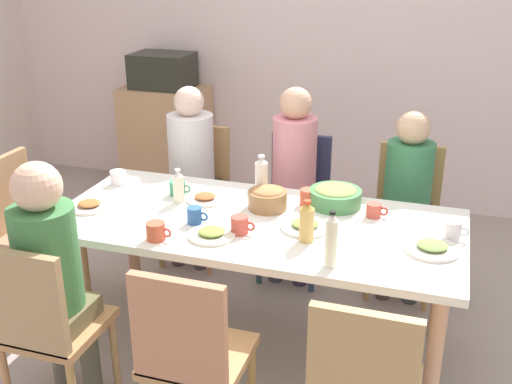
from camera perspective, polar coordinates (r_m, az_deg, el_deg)
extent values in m
plane|color=gray|center=(3.46, 0.00, -13.53)|extent=(7.01, 7.01, 0.00)
cube|color=silver|center=(5.00, 7.96, 13.67)|extent=(6.08, 0.12, 2.60)
cube|color=white|center=(3.10, 0.00, -2.91)|extent=(2.04, 0.92, 0.04)
cylinder|color=tan|center=(3.37, -17.26, -8.79)|extent=(0.07, 0.07, 0.68)
cylinder|color=tan|center=(2.86, 16.11, -14.76)|extent=(0.07, 0.07, 0.68)
cylinder|color=tan|center=(3.90, -11.37, -3.78)|extent=(0.07, 0.07, 0.68)
cylinder|color=tan|center=(3.47, 16.71, -7.79)|extent=(0.07, 0.07, 0.68)
cube|color=tan|center=(3.79, 13.49, -3.15)|extent=(0.40, 0.40, 0.04)
cylinder|color=#AD7B49|center=(4.03, 15.84, -5.34)|extent=(0.04, 0.04, 0.43)
cylinder|color=#A47A57|center=(4.05, 11.03, -4.76)|extent=(0.04, 0.04, 0.43)
cylinder|color=#AC894F|center=(3.73, 15.55, -7.66)|extent=(0.04, 0.04, 0.43)
cylinder|color=#A58352|center=(3.75, 10.34, -7.02)|extent=(0.04, 0.04, 0.43)
cube|color=#AA854E|center=(3.86, 14.04, 1.10)|extent=(0.38, 0.04, 0.45)
cylinder|color=#394149|center=(3.79, 14.27, -6.86)|extent=(0.09, 0.09, 0.45)
cylinder|color=#493C3B|center=(3.80, 11.85, -6.56)|extent=(0.09, 0.09, 0.45)
cube|color=#444046|center=(3.76, 13.57, -2.33)|extent=(0.30, 0.30, 0.10)
cylinder|color=#34774D|center=(3.66, 13.92, 1.35)|extent=(0.27, 0.27, 0.42)
sphere|color=tan|center=(3.57, 14.35, 5.76)|extent=(0.19, 0.19, 0.19)
cube|color=#AF7C4D|center=(2.92, -17.94, -11.76)|extent=(0.40, 0.40, 0.04)
cylinder|color=tan|center=(3.04, -22.04, -16.16)|extent=(0.04, 0.04, 0.43)
cylinder|color=tan|center=(3.25, -18.25, -12.88)|extent=(0.04, 0.04, 0.43)
cylinder|color=#A88253|center=(3.08, -12.92, -14.34)|extent=(0.04, 0.04, 0.43)
cube|color=#A48259|center=(2.68, -20.73, -9.50)|extent=(0.38, 0.04, 0.45)
cylinder|color=#534F46|center=(3.15, -17.64, -13.78)|extent=(0.09, 0.09, 0.45)
cylinder|color=#535342|center=(3.07, -15.11, -14.50)|extent=(0.09, 0.09, 0.45)
cube|color=brown|center=(2.89, -18.08, -10.77)|extent=(0.30, 0.30, 0.10)
cylinder|color=#3C7842|center=(2.75, -18.77, -5.82)|extent=(0.27, 0.27, 0.46)
sphere|color=beige|center=(2.62, -19.63, 0.48)|extent=(0.21, 0.21, 0.21)
cube|color=#B27F4E|center=(2.63, -5.26, -14.88)|extent=(0.40, 0.40, 0.04)
cylinder|color=#A57C56|center=(2.94, -6.95, -15.82)|extent=(0.04, 0.04, 0.43)
cylinder|color=#B48848|center=(2.84, -0.40, -17.22)|extent=(0.04, 0.04, 0.43)
cube|color=#B67757|center=(2.36, -7.20, -12.78)|extent=(0.38, 0.04, 0.45)
cube|color=#B4794F|center=(4.08, -5.84, -0.71)|extent=(0.40, 0.40, 0.04)
cylinder|color=#A87950|center=(4.26, -2.72, -2.93)|extent=(0.04, 0.04, 0.43)
cylinder|color=#A78948|center=(4.38, -6.89, -2.33)|extent=(0.04, 0.04, 0.43)
cylinder|color=#AB8056|center=(3.98, -4.43, -4.90)|extent=(0.04, 0.04, 0.43)
cylinder|color=#A5854D|center=(4.11, -8.84, -4.20)|extent=(0.04, 0.04, 0.43)
cube|color=#AD8151|center=(4.15, -4.98, 3.19)|extent=(0.38, 0.04, 0.45)
cylinder|color=#453D47|center=(4.06, -5.24, -4.17)|extent=(0.09, 0.09, 0.45)
cylinder|color=#48363F|center=(4.12, -7.30, -3.85)|extent=(0.09, 0.09, 0.45)
cube|color=#3C483A|center=(4.06, -5.87, 0.07)|extent=(0.30, 0.30, 0.10)
cylinder|color=silver|center=(3.96, -6.03, 3.86)|extent=(0.29, 0.29, 0.47)
sphere|color=beige|center=(3.88, -6.22, 8.32)|extent=(0.19, 0.19, 0.19)
cube|color=#31364B|center=(3.88, 3.45, -1.91)|extent=(0.40, 0.40, 0.04)
cylinder|color=navy|center=(4.09, 6.29, -4.16)|extent=(0.04, 0.04, 0.43)
cylinder|color=#383F43|center=(4.16, 1.70, -3.54)|extent=(0.04, 0.04, 0.43)
cylinder|color=navy|center=(3.79, 5.21, -6.33)|extent=(0.04, 0.04, 0.43)
cylinder|color=#264048|center=(3.87, 0.28, -5.62)|extent=(0.04, 0.04, 0.43)
cube|color=#2C2F52|center=(3.95, 4.18, 2.22)|extent=(0.38, 0.04, 0.45)
cylinder|color=#332A44|center=(3.87, 4.15, -5.55)|extent=(0.09, 0.09, 0.45)
cylinder|color=#353A4E|center=(3.90, 1.86, -5.22)|extent=(0.09, 0.09, 0.45)
cube|color=#342951|center=(3.85, 3.47, -1.10)|extent=(0.30, 0.30, 0.10)
cylinder|color=pink|center=(3.75, 3.57, 3.15)|extent=(0.27, 0.27, 0.50)
sphere|color=tan|center=(3.65, 3.70, 8.18)|extent=(0.19, 0.19, 0.19)
cube|color=tan|center=(2.20, 9.79, -15.82)|extent=(0.38, 0.04, 0.45)
cube|color=#A57659|center=(3.80, -19.39, -3.76)|extent=(0.40, 0.40, 0.04)
cylinder|color=tan|center=(4.11, -19.53, -5.26)|extent=(0.04, 0.04, 0.43)
cylinder|color=#AF7A4D|center=(3.88, -22.48, -7.38)|extent=(0.04, 0.04, 0.43)
cylinder|color=tan|center=(3.93, -15.52, -6.09)|extent=(0.04, 0.04, 0.43)
cylinder|color=#A98149|center=(3.69, -18.36, -8.40)|extent=(0.04, 0.04, 0.43)
cube|color=tan|center=(3.82, -22.01, -0.16)|extent=(0.04, 0.38, 0.45)
cylinder|color=silver|center=(3.01, 4.55, -3.25)|extent=(0.24, 0.24, 0.01)
ellipsoid|color=#889A47|center=(3.00, 4.56, -2.92)|extent=(0.13, 0.13, 0.02)
cylinder|color=silver|center=(2.90, 15.96, -5.09)|extent=(0.25, 0.25, 0.01)
ellipsoid|color=#7E9B51|center=(2.90, 16.00, -4.75)|extent=(0.14, 0.14, 0.02)
cylinder|color=silver|center=(3.34, -15.15, -1.32)|extent=(0.21, 0.21, 0.01)
ellipsoid|color=#A06231|center=(3.33, -15.19, -1.02)|extent=(0.12, 0.12, 0.02)
cylinder|color=silver|center=(2.93, -4.12, -4.00)|extent=(0.23, 0.23, 0.01)
ellipsoid|color=#869F43|center=(2.92, -4.13, -3.65)|extent=(0.12, 0.12, 0.02)
cylinder|color=silver|center=(3.33, -4.73, -0.70)|extent=(0.20, 0.20, 0.01)
ellipsoid|color=#AE5D32|center=(3.32, -4.74, -0.38)|extent=(0.11, 0.11, 0.02)
cylinder|color=olive|center=(3.20, 1.07, -0.73)|extent=(0.20, 0.20, 0.10)
ellipsoid|color=#BB7848|center=(3.19, 1.08, 0.08)|extent=(0.16, 0.16, 0.04)
cylinder|color=#44834A|center=(3.27, 7.34, -0.53)|extent=(0.28, 0.28, 0.09)
ellipsoid|color=#889F55|center=(3.25, 7.38, 0.19)|extent=(0.22, 0.22, 0.04)
cylinder|color=#C24B3D|center=(3.17, 10.83, -1.66)|extent=(0.08, 0.08, 0.07)
torus|color=#C24639|center=(3.17, 11.72, -1.77)|extent=(0.05, 0.01, 0.05)
cylinder|color=#419569|center=(3.41, -7.28, 0.39)|extent=(0.09, 0.09, 0.08)
torus|color=#4C835A|center=(3.39, -6.43, 0.29)|extent=(0.05, 0.01, 0.05)
cylinder|color=white|center=(3.62, -12.64, 1.32)|extent=(0.09, 0.09, 0.08)
torus|color=white|center=(3.60, -11.87, 1.23)|extent=(0.05, 0.01, 0.05)
cylinder|color=white|center=(3.02, 17.72, -3.41)|extent=(0.08, 0.08, 0.09)
torus|color=white|center=(3.02, 18.67, -3.52)|extent=(0.05, 0.01, 0.05)
cylinder|color=#2C5BA0|center=(3.06, -5.72, -2.17)|extent=(0.07, 0.07, 0.08)
torus|color=#2A5597|center=(3.04, -4.88, -2.28)|extent=(0.05, 0.01, 0.05)
cylinder|color=#C7493D|center=(2.94, -1.52, -3.06)|extent=(0.08, 0.08, 0.09)
torus|color=#C7483C|center=(2.92, -0.53, -3.20)|extent=(0.05, 0.01, 0.05)
cylinder|color=#C75137|center=(2.91, -9.26, -3.60)|extent=(0.09, 0.09, 0.09)
torus|color=#C54A44|center=(2.89, -8.24, -3.76)|extent=(0.05, 0.01, 0.05)
cylinder|color=#C95337|center=(3.26, 4.83, -0.47)|extent=(0.08, 0.08, 0.09)
torus|color=#D25237|center=(3.25, 5.75, -0.58)|extent=(0.05, 0.01, 0.05)
cylinder|color=silver|center=(3.28, 0.50, 0.94)|extent=(0.07, 0.07, 0.22)
cone|color=silver|center=(3.24, 0.51, 2.97)|extent=(0.06, 0.06, 0.03)
cylinder|color=silver|center=(3.23, 0.51, 3.31)|extent=(0.03, 0.03, 0.01)
cylinder|color=silver|center=(2.64, 6.96, -4.75)|extent=(0.05, 0.05, 0.22)
cone|color=silver|center=(2.59, 7.08, -2.32)|extent=(0.05, 0.05, 0.03)
cylinder|color=black|center=(2.58, 7.10, -1.91)|extent=(0.03, 0.03, 0.01)
cylinder|color=tan|center=(2.86, 4.71, -3.05)|extent=(0.07, 0.07, 0.16)
cone|color=gold|center=(2.82, 4.77, -1.27)|extent=(0.06, 0.06, 0.03)
cylinder|color=red|center=(2.81, 4.78, -0.90)|extent=(0.03, 0.03, 0.01)
cylinder|color=silver|center=(3.30, -7.18, 0.25)|extent=(0.06, 0.06, 0.15)
cone|color=silver|center=(3.27, -7.25, 1.69)|extent=(0.05, 0.05, 0.03)
cylinder|color=white|center=(3.26, -7.27, 2.01)|extent=(0.03, 0.03, 0.01)
cube|color=tan|center=(5.34, -8.26, 4.83)|extent=(0.70, 0.44, 0.90)
cube|color=#25271F|center=(5.20, -8.62, 11.05)|extent=(0.48, 0.36, 0.28)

